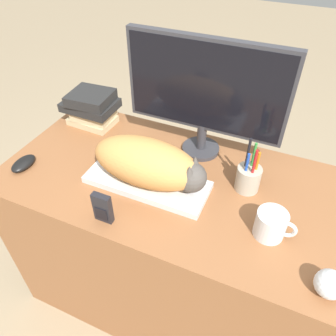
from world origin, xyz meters
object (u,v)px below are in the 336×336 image
Objects in this scene: keyboard at (147,182)px; computer_mouse at (23,163)px; coffee_mug at (271,225)px; pen_cup at (248,177)px; phone at (103,208)px; cat at (150,163)px; monitor at (205,90)px; baseball at (330,284)px; book_stack at (92,108)px.

keyboard is 4.06× the size of computer_mouse.
coffee_mug reaches higher than computer_mouse.
pen_cup is 1.91× the size of phone.
cat is 0.70× the size of monitor.
coffee_mug is (0.43, -0.04, 0.03)m from keyboard.
pen_cup reaches higher than cat.
baseball reaches higher than computer_mouse.
computer_mouse is 0.89m from coffee_mug.
keyboard is 1.98× the size of book_stack.
computer_mouse is 0.81m from pen_cup.
book_stack is (-0.98, 0.42, 0.04)m from baseball.
monitor reaches higher than keyboard.
keyboard is 0.47m from computer_mouse.
baseball is (0.58, -0.17, -0.06)m from cat.
pen_cup reaches higher than book_stack.
monitor is at bearing 137.13° from coffee_mug.
baseball is at bearing -23.29° from book_stack.
computer_mouse reaches higher than keyboard.
keyboard is 1.08× the size of cat.
phone reaches higher than keyboard.
baseball is 0.35× the size of book_stack.
pen_cup is at bearing 133.47° from baseball.
pen_cup is (-0.11, 0.17, 0.01)m from coffee_mug.
pen_cup is at bearing -32.04° from monitor.
cat is 0.47m from book_stack.
computer_mouse is at bearing -167.98° from keyboard.
monitor reaches higher than coffee_mug.
computer_mouse is 0.87× the size of coffee_mug.
monitor is at bearing 139.05° from baseball.
cat is at bearing -109.24° from monitor.
phone is (-0.37, -0.32, 0.00)m from pen_cup.
computer_mouse is at bearing 176.10° from baseball.
phone is (-0.05, -0.19, 0.04)m from keyboard.
coffee_mug is at bearing 3.54° from computer_mouse.
keyboard is 0.43m from coffee_mug.
monitor is at bearing 147.96° from pen_cup.
pen_cup is (0.78, 0.22, 0.03)m from computer_mouse.
phone is (-0.65, -0.02, 0.01)m from baseball.
computer_mouse is 1.39× the size of baseball.
cat is at bearing -158.05° from pen_cup.
cat reaches higher than keyboard.
pen_cup is 2.64× the size of baseball.
book_stack reaches higher than coffee_mug.
monitor is 0.49m from coffee_mug.
monitor is 2.64× the size of book_stack.
baseball is at bearing -46.53° from pen_cup.
pen_cup is 0.40m from baseball.
book_stack is (-0.40, 0.25, -0.02)m from cat.
coffee_mug reaches higher than keyboard.
pen_cup is at bearing 21.06° from keyboard.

